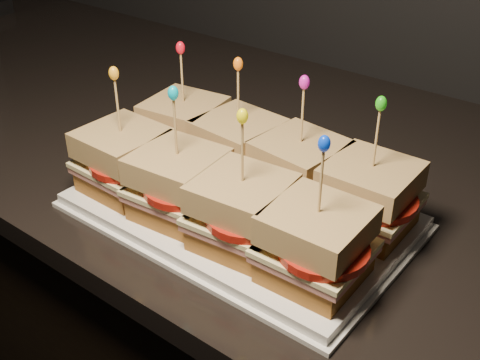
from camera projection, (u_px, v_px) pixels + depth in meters
The scene contains 60 objects.
cabinet at pixel (210, 324), 1.22m from camera, with size 2.67×0.68×0.84m, color black.
granite_slab at pixel (203, 131), 0.99m from camera, with size 2.71×0.72×0.03m, color black.
platter at pixel (240, 212), 0.75m from camera, with size 0.40×0.25×0.02m, color white.
platter_rim at pixel (240, 216), 0.75m from camera, with size 0.41×0.26×0.01m, color white.
sandwich_0_bread_bot at pixel (186, 146), 0.85m from camera, with size 0.09×0.09×0.03m, color brown.
sandwich_0_ham at pixel (185, 135), 0.84m from camera, with size 0.10×0.10×0.01m, color #B3665B.
sandwich_0_cheese at pixel (185, 131), 0.83m from camera, with size 0.10×0.10×0.01m, color beige.
sandwich_0_tomato at pixel (188, 130), 0.82m from camera, with size 0.09×0.09×0.01m, color #AC1B10.
sandwich_0_bread_top at pixel (184, 112), 0.82m from camera, with size 0.09×0.09×0.03m, color brown.
sandwich_0_pick at pixel (182, 81), 0.80m from camera, with size 0.00×0.00×0.09m, color tan.
sandwich_0_frill at pixel (180, 48), 0.77m from camera, with size 0.01×0.01×0.02m, color red.
sandwich_1_bread_bot at pixel (238, 167), 0.80m from camera, with size 0.09×0.09×0.03m, color brown.
sandwich_1_ham at pixel (238, 156), 0.79m from camera, with size 0.10×0.10×0.01m, color #B3665B.
sandwich_1_cheese at pixel (238, 151), 0.79m from camera, with size 0.10×0.10×0.01m, color beige.
sandwich_1_tomato at pixel (243, 150), 0.77m from camera, with size 0.09×0.09×0.01m, color #AC1B10.
sandwich_1_bread_top at pixel (238, 132), 0.77m from camera, with size 0.09×0.09×0.03m, color brown.
sandwich_1_pick at pixel (238, 98), 0.75m from camera, with size 0.00×0.00×0.09m, color tan.
sandwich_1_frill at pixel (238, 64), 0.72m from camera, with size 0.01×0.01×0.02m, color orange.
sandwich_2_bread_bot at pixel (298, 190), 0.75m from camera, with size 0.09×0.09×0.03m, color brown.
sandwich_2_ham at pixel (299, 178), 0.74m from camera, with size 0.10×0.10×0.01m, color #B3665B.
sandwich_2_cheese at pixel (299, 174), 0.74m from camera, with size 0.10×0.10×0.01m, color beige.
sandwich_2_tomato at pixel (305, 173), 0.72m from camera, with size 0.09×0.09×0.01m, color #AC1B10.
sandwich_2_bread_top at pixel (300, 153), 0.72m from camera, with size 0.09×0.09×0.03m, color brown.
sandwich_2_pick at pixel (302, 119), 0.70m from camera, with size 0.00×0.00×0.09m, color tan.
sandwich_2_frill at pixel (304, 82), 0.67m from camera, with size 0.01×0.01×0.02m, color #D118AD.
sandwich_3_bread_bot at pixel (366, 217), 0.70m from camera, with size 0.09×0.09×0.03m, color brown.
sandwich_3_ham at pixel (368, 205), 0.69m from camera, with size 0.10×0.10×0.01m, color #B3665B.
sandwich_3_cheese at pixel (368, 200), 0.69m from camera, with size 0.10×0.10×0.01m, color beige.
sandwich_3_tomato at pixel (376, 200), 0.67m from camera, with size 0.09×0.09×0.01m, color #AC1B10.
sandwich_3_bread_top at pixel (371, 179), 0.67m from camera, with size 0.09×0.09×0.03m, color brown.
sandwich_3_pick at pixel (376, 142), 0.65m from camera, with size 0.00×0.00×0.09m, color tan.
sandwich_3_frill at pixel (381, 103), 0.62m from camera, with size 0.01×0.01×0.02m, color #20A714.
sandwich_4_bread_bot at pixel (126, 179), 0.77m from camera, with size 0.09×0.09×0.03m, color brown.
sandwich_4_ham at pixel (125, 167), 0.76m from camera, with size 0.10×0.10×0.01m, color #B3665B.
sandwich_4_cheese at pixel (124, 163), 0.76m from camera, with size 0.10×0.10×0.01m, color beige.
sandwich_4_tomato at pixel (126, 162), 0.74m from camera, with size 0.09×0.09×0.01m, color #AC1B10.
sandwich_4_bread_top at pixel (122, 143), 0.74m from camera, with size 0.09×0.09×0.03m, color brown.
sandwich_4_pick at pixel (118, 109), 0.72m from camera, with size 0.00×0.00×0.09m, color tan.
sandwich_4_frill at pixel (114, 73), 0.70m from camera, with size 0.01×0.01×0.02m, color orange.
sandwich_5_bread_bot at pixel (180, 204), 0.72m from camera, with size 0.09×0.09×0.03m, color brown.
sandwich_5_ham at pixel (179, 192), 0.71m from camera, with size 0.10×0.10×0.01m, color #B3665B.
sandwich_5_cheese at pixel (179, 187), 0.71m from camera, with size 0.10×0.10×0.01m, color beige.
sandwich_5_tomato at pixel (183, 187), 0.69m from camera, with size 0.09×0.09×0.01m, color #AC1B10.
sandwich_5_bread_top at pixel (178, 166), 0.69m from camera, with size 0.09×0.09×0.03m, color brown.
sandwich_5_pick at pixel (175, 131), 0.67m from camera, with size 0.00×0.00×0.09m, color tan.
sandwich_5_frill at pixel (173, 93), 0.65m from camera, with size 0.01×0.01×0.02m, color #03A8C9.
sandwich_6_bread_bot at pixel (242, 233), 0.67m from camera, with size 0.09×0.09×0.03m, color brown.
sandwich_6_ham at pixel (242, 220), 0.66m from camera, with size 0.10×0.10×0.01m, color #B3665B.
sandwich_6_cheese at pixel (242, 215), 0.66m from camera, with size 0.10×0.10×0.01m, color beige.
sandwich_6_tomato at pixel (248, 216), 0.64m from camera, with size 0.09×0.09×0.01m, color #AC1B10.
sandwich_6_bread_top at pixel (242, 193), 0.64m from camera, with size 0.09×0.09×0.03m, color brown.
sandwich_6_pick at pixel (242, 156), 0.62m from camera, with size 0.00×0.00×0.09m, color tan.
sandwich_6_frill at pixel (242, 116), 0.60m from camera, with size 0.01×0.01×0.02m, color #F7E80B.
sandwich_7_bread_bot at pixel (314, 266), 0.62m from camera, with size 0.09×0.09×0.03m, color brown.
sandwich_7_ham at pixel (315, 253), 0.61m from camera, with size 0.10×0.10×0.01m, color #B3665B.
sandwich_7_cheese at pixel (316, 248), 0.61m from camera, with size 0.10×0.10×0.01m, color beige.
sandwich_7_tomato at pixel (323, 249), 0.60m from camera, with size 0.09×0.09×0.01m, color #AC1B10.
sandwich_7_bread_top at pixel (317, 225), 0.59m from camera, with size 0.09×0.09×0.03m, color brown.
sandwich_7_pick at pixel (321, 186), 0.57m from camera, with size 0.00×0.00×0.09m, color tan.
sandwich_7_frill at pixel (324, 144), 0.55m from camera, with size 0.01×0.01×0.02m, color #0935D7.
Camera 1 is at (0.35, 0.99, 1.30)m, focal length 45.00 mm.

